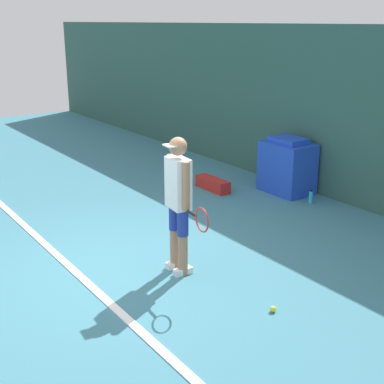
# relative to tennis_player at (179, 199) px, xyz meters

# --- Properties ---
(ground_plane) EXTENTS (24.00, 24.00, 0.00)m
(ground_plane) POSITION_rel_tennis_player_xyz_m (-0.47, -0.61, -0.95)
(ground_plane) COLOR teal
(back_wall) EXTENTS (24.00, 0.10, 2.93)m
(back_wall) POSITION_rel_tennis_player_xyz_m (-0.47, 3.81, 0.52)
(back_wall) COLOR #2D564C
(back_wall) RESTS_ON ground_plane
(court_baseline) EXTENTS (21.60, 0.10, 0.01)m
(court_baseline) POSITION_rel_tennis_player_xyz_m (-0.47, -1.08, -0.94)
(court_baseline) COLOR white
(court_baseline) RESTS_ON ground_plane
(tennis_player) EXTENTS (0.95, 0.30, 1.70)m
(tennis_player) POSITION_rel_tennis_player_xyz_m (0.00, 0.00, 0.00)
(tennis_player) COLOR #A37556
(tennis_player) RESTS_ON ground_plane
(tennis_ball) EXTENTS (0.07, 0.07, 0.07)m
(tennis_ball) POSITION_rel_tennis_player_xyz_m (1.40, 0.28, -0.92)
(tennis_ball) COLOR #D1E533
(tennis_ball) RESTS_ON ground_plane
(covered_chair) EXTENTS (0.91, 0.64, 1.01)m
(covered_chair) POSITION_rel_tennis_player_xyz_m (-1.57, 3.39, -0.47)
(covered_chair) COLOR blue
(covered_chair) RESTS_ON ground_plane
(equipment_bag) EXTENTS (0.78, 0.24, 0.22)m
(equipment_bag) POSITION_rel_tennis_player_xyz_m (-2.44, 2.38, -0.84)
(equipment_bag) COLOR #B2231E
(equipment_bag) RESTS_ON ground_plane
(water_bottle) EXTENTS (0.07, 0.07, 0.23)m
(water_bottle) POSITION_rel_tennis_player_xyz_m (-0.88, 3.30, -0.84)
(water_bottle) COLOR #33ADD6
(water_bottle) RESTS_ON ground_plane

